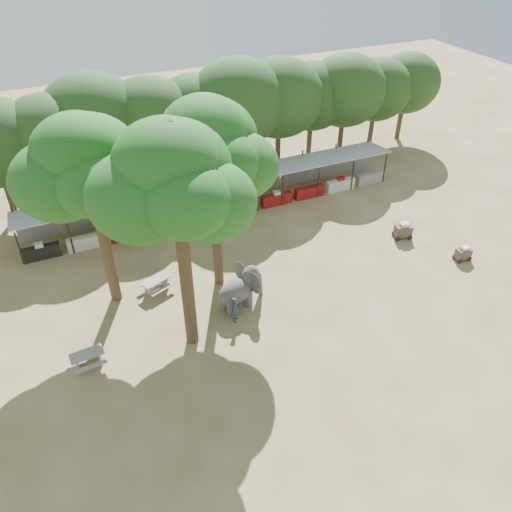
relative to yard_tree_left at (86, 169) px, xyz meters
name	(u,v)px	position (x,y,z in m)	size (l,w,h in m)	color
ground	(311,332)	(9.13, -7.19, -8.20)	(100.00, 100.00, 0.00)	brown
vendor_stalls	(219,196)	(9.13, 6.65, -7.02)	(28.00, 2.99, 2.80)	#989B9F
yard_tree_left	(86,169)	(0.00, 0.00, 0.00)	(7.10, 6.90, 11.02)	#332316
yard_tree_center	(172,183)	(3.00, -5.00, 1.01)	(7.10, 6.90, 12.04)	#332316
yard_tree_back	(208,150)	(6.00, -1.00, 0.34)	(7.10, 6.90, 11.36)	#332316
backdrop_trees	(193,115)	(9.13, 11.81, -2.69)	(46.46, 5.95, 8.33)	#332316
elephant	(241,288)	(6.58, -3.62, -7.02)	(3.18, 2.33, 2.36)	#3E3C3C
handler	(235,310)	(5.77, -4.75, -7.40)	(0.58, 0.39, 1.61)	#26384C
picnic_table_near	(87,358)	(-2.14, -4.74, -7.67)	(1.74, 1.60, 0.81)	gray
picnic_table_far	(156,283)	(2.45, -0.48, -7.65)	(2.12, 2.03, 0.84)	gray
cart_front	(463,253)	(21.21, -5.41, -7.70)	(1.08, 0.75, 1.01)	#3C2E28
cart_back	(403,230)	(19.25, -1.79, -7.62)	(1.39, 1.11, 1.18)	#3C2E28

